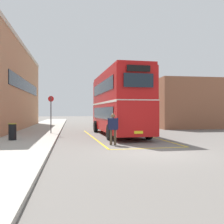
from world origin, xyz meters
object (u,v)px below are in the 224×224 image
object	(u,v)px
double_decker_bus	(118,102)
pedestrian_boarding	(113,127)
bus_stop_sign	(51,111)
litter_bin	(12,132)
single_deck_bus	(116,112)

from	to	relation	value
double_decker_bus	pedestrian_boarding	bearing A→B (deg)	-103.59
pedestrian_boarding	double_decker_bus	bearing A→B (deg)	76.41
pedestrian_boarding	bus_stop_sign	xyz separation A→B (m)	(-3.76, 6.48, 0.86)
pedestrian_boarding	bus_stop_sign	bearing A→B (deg)	120.13
pedestrian_boarding	bus_stop_sign	distance (m)	7.54
double_decker_bus	litter_bin	world-z (taller)	double_decker_bus
double_decker_bus	bus_stop_sign	xyz separation A→B (m)	(-5.09, 0.96, -0.66)
double_decker_bus	bus_stop_sign	world-z (taller)	double_decker_bus
bus_stop_sign	pedestrian_boarding	bearing A→B (deg)	-59.87
pedestrian_boarding	litter_bin	size ratio (longest dim) A/B	1.75
single_deck_bus	litter_bin	size ratio (longest dim) A/B	8.53
single_deck_bus	bus_stop_sign	size ratio (longest dim) A/B	2.91
double_decker_bus	pedestrian_boarding	size ratio (longest dim) A/B	5.93
litter_bin	bus_stop_sign	distance (m)	4.90
pedestrian_boarding	bus_stop_sign	world-z (taller)	bus_stop_sign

